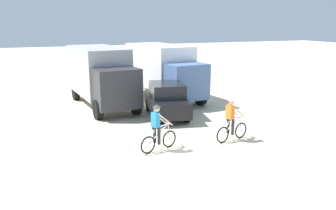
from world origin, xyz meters
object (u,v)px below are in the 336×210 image
box_truck_grey_hauler (101,74)px  box_truck_avon_van (163,69)px  sedan_parked (167,100)px  cyclist_orange_shirt (158,129)px  cyclist_cowboy_hat (231,121)px

box_truck_grey_hauler → box_truck_avon_van: same height
box_truck_grey_hauler → box_truck_avon_van: bearing=8.1°
sedan_parked → cyclist_orange_shirt: bearing=-115.5°
box_truck_grey_hauler → sedan_parked: (2.62, -3.59, -0.99)m
box_truck_avon_van → sedan_parked: box_truck_avon_van is taller
sedan_parked → cyclist_cowboy_hat: 4.64m
cyclist_cowboy_hat → cyclist_orange_shirt: bearing=179.2°
cyclist_orange_shirt → cyclist_cowboy_hat: bearing=-0.8°
sedan_parked → box_truck_avon_van: bearing=71.3°
box_truck_avon_van → sedan_parked: bearing=-108.7°
box_truck_grey_hauler → cyclist_orange_shirt: (0.48, -8.06, -1.03)m
cyclist_cowboy_hat → box_truck_avon_van: bearing=87.7°
box_truck_grey_hauler → sedan_parked: size_ratio=1.55×
box_truck_avon_van → cyclist_cowboy_hat: (-0.35, -8.68, -1.03)m
box_truck_avon_van → cyclist_orange_shirt: (-3.54, -8.63, -1.03)m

